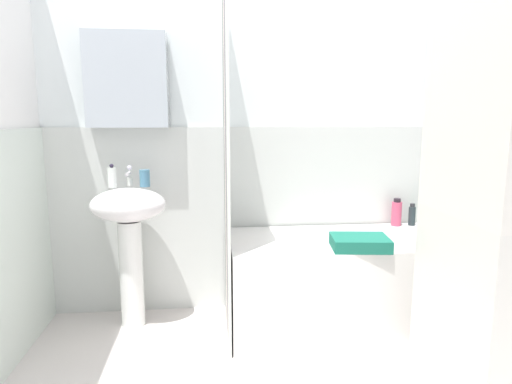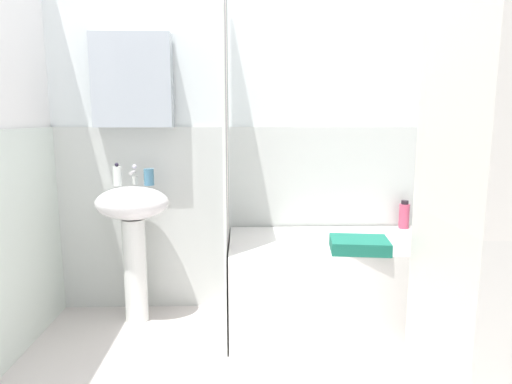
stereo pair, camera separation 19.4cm
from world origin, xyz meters
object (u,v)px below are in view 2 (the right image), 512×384
object	(u,v)px
conditioner_bottle	(437,213)
towel_folded	(359,245)
sink	(133,224)
bathtub	(349,284)
soap_dispenser	(117,176)
toothbrush_cup	(149,177)
body_wash_bottle	(420,218)
shampoo_bottle	(404,215)

from	to	relation	value
conditioner_bottle	towel_folded	bearing A→B (deg)	-143.68
sink	bathtub	size ratio (longest dim) A/B	0.60
soap_dispenser	bathtub	world-z (taller)	soap_dispenser
soap_dispenser	toothbrush_cup	distance (m)	0.19
body_wash_bottle	conditioner_bottle	bearing A→B (deg)	-14.46
soap_dispenser	conditioner_bottle	size ratio (longest dim) A/B	0.62
bathtub	sink	bearing A→B (deg)	174.03
conditioner_bottle	soap_dispenser	bearing A→B (deg)	-178.41
towel_folded	shampoo_bottle	bearing A→B (deg)	49.37
soap_dispenser	towel_folded	world-z (taller)	soap_dispenser
shampoo_bottle	conditioner_bottle	bearing A→B (deg)	-7.94
conditioner_bottle	body_wash_bottle	size ratio (longest dim) A/B	1.55
soap_dispenser	shampoo_bottle	size ratio (longest dim) A/B	0.77
conditioner_bottle	shampoo_bottle	bearing A→B (deg)	172.06
bathtub	shampoo_bottle	distance (m)	0.60
toothbrush_cup	body_wash_bottle	size ratio (longest dim) A/B	0.69
conditioner_bottle	bathtub	bearing A→B (deg)	-158.88
towel_folded	soap_dispenser	bearing A→B (deg)	163.95
sink	soap_dispenser	distance (m)	0.31
sink	toothbrush_cup	bearing A→B (deg)	30.48
toothbrush_cup	bathtub	size ratio (longest dim) A/B	0.07
bathtub	body_wash_bottle	xyz separation A→B (m)	(0.51, 0.26, 0.34)
bathtub	towel_folded	bearing A→B (deg)	-91.91
toothbrush_cup	shampoo_bottle	world-z (taller)	toothbrush_cup
toothbrush_cup	conditioner_bottle	distance (m)	1.83
bathtub	towel_folded	world-z (taller)	towel_folded
shampoo_bottle	towel_folded	bearing A→B (deg)	-130.63
soap_dispenser	toothbrush_cup	world-z (taller)	soap_dispenser
conditioner_bottle	shampoo_bottle	size ratio (longest dim) A/B	1.25
bathtub	body_wash_bottle	bearing A→B (deg)	26.99
body_wash_bottle	shampoo_bottle	world-z (taller)	shampoo_bottle
soap_dispenser	body_wash_bottle	xyz separation A→B (m)	(1.91, 0.08, -0.29)
body_wash_bottle	towel_folded	size ratio (longest dim) A/B	0.48
toothbrush_cup	shampoo_bottle	bearing A→B (deg)	2.58
bathtub	conditioner_bottle	distance (m)	0.76
sink	towel_folded	distance (m)	1.34
toothbrush_cup	towel_folded	xyz separation A→B (m)	(1.20, -0.41, -0.32)
towel_folded	sink	bearing A→B (deg)	164.67
bathtub	body_wash_bottle	world-z (taller)	body_wash_bottle
sink	bathtub	bearing A→B (deg)	-5.97
shampoo_bottle	toothbrush_cup	bearing A→B (deg)	-177.42
body_wash_bottle	shampoo_bottle	size ratio (longest dim) A/B	0.81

